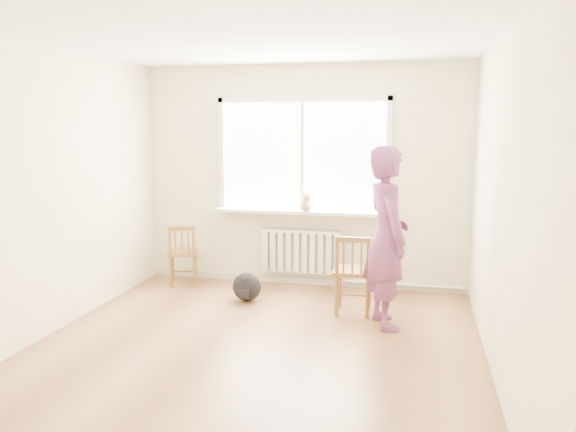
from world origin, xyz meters
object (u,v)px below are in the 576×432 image
Objects in this scene: person at (387,237)px; backpack at (247,287)px; chair_right at (353,274)px; cat at (306,203)px; chair_left at (183,255)px.

person is 5.41× the size of backpack.
person is at bearing 141.40° from chair_right.
person is (0.35, -0.27, 0.46)m from chair_right.
backpack is (-0.56, -0.65, -0.89)m from cat.
chair_left is 2.73m from person.
person reaches higher than chair_right.
chair_right is (2.19, -0.62, 0.04)m from chair_left.
chair_left is 2.27m from chair_right.
person reaches higher than cat.
person is at bearing 140.68° from chair_left.
cat reaches higher than backpack.
backpack is (-1.57, 0.43, -0.72)m from person.
person is 1.78m from backpack.
backpack is at bearing -144.45° from cat.
chair_left is at bearing 155.02° from backpack.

